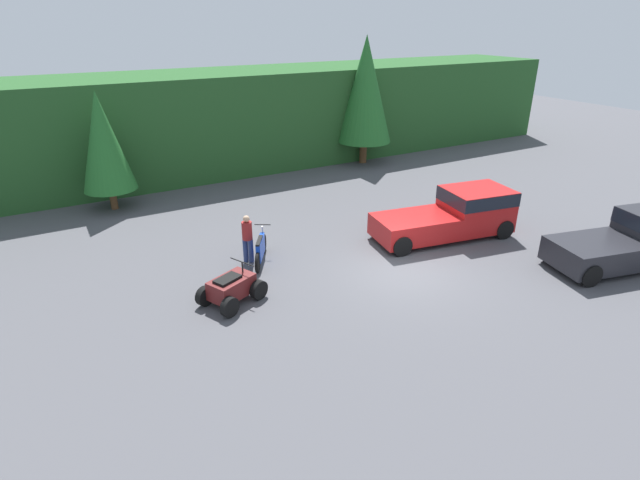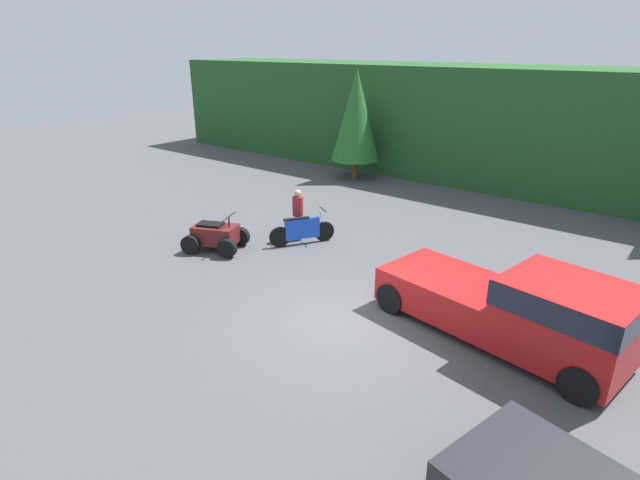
% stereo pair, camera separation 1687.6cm
% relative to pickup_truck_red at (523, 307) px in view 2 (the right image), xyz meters
% --- Properties ---
extents(ground_plane, '(80.00, 80.00, 0.00)m').
position_rel_pickup_truck_red_xyz_m(ground_plane, '(-3.73, -1.53, -0.98)').
color(ground_plane, '#4C4C51').
extents(hillside_backdrop, '(44.00, 6.00, 5.38)m').
position_rel_pickup_truck_red_xyz_m(hillside_backdrop, '(-3.73, 14.47, 1.71)').
color(hillside_backdrop, '#235123').
rests_on(hillside_backdrop, ground_plane).
extents(tree_left, '(2.34, 2.34, 5.33)m').
position_rel_pickup_truck_red_xyz_m(tree_left, '(-11.49, 10.11, 2.15)').
color(tree_left, brown).
rests_on(tree_left, ground_plane).
extents(pickup_truck_red, '(5.88, 3.00, 1.87)m').
position_rel_pickup_truck_red_xyz_m(pickup_truck_red, '(0.00, 0.00, 0.00)').
color(pickup_truck_red, red).
rests_on(pickup_truck_red, ground_plane).
extents(dirt_bike, '(1.29, 2.00, 1.16)m').
position_rel_pickup_truck_red_xyz_m(dirt_bike, '(-7.78, 1.69, -0.50)').
color(dirt_bike, black).
rests_on(dirt_bike, ground_plane).
extents(quad_atv, '(2.25, 1.95, 1.20)m').
position_rel_pickup_truck_red_xyz_m(quad_atv, '(-9.68, -0.46, -0.51)').
color(quad_atv, black).
rests_on(quad_atv, ground_plane).
extents(rider_person, '(0.52, 0.52, 1.78)m').
position_rel_pickup_truck_red_xyz_m(rider_person, '(-8.16, 1.92, -0.01)').
color(rider_person, navy).
rests_on(rider_person, ground_plane).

